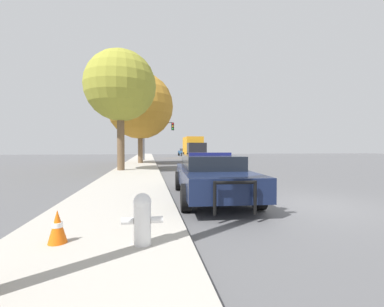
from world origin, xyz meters
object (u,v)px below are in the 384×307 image
object	(u,v)px
police_car	(211,175)
tree_sidewalk_mid	(140,106)
fire_hydrant	(142,217)
traffic_light	(157,132)
car_background_distant	(185,152)
traffic_cone	(57,226)
tree_sidewalk_near	(120,86)
box_truck	(193,147)

from	to	relation	value
police_car	tree_sidewalk_mid	world-z (taller)	tree_sidewalk_mid
fire_hydrant	traffic_light	distance (m)	26.44
car_background_distant	traffic_cone	distance (m)	44.64
tree_sidewalk_mid	tree_sidewalk_near	size ratio (longest dim) A/B	1.10
box_truck	tree_sidewalk_near	xyz separation A→B (m)	(-8.43, -20.98, 3.85)
traffic_light	box_truck	xyz separation A→B (m)	(5.72, 7.90, -1.67)
tree_sidewalk_near	traffic_cone	size ratio (longest dim) A/B	15.16
box_truck	traffic_cone	distance (m)	34.86
fire_hydrant	box_truck	bearing A→B (deg)	78.83
traffic_light	traffic_cone	distance (m)	26.27
police_car	tree_sidewalk_mid	distance (m)	17.79
box_truck	tree_sidewalk_mid	distance (m)	15.68
car_background_distant	tree_sidewalk_near	world-z (taller)	tree_sidewalk_near
car_background_distant	tree_sidewalk_mid	size ratio (longest dim) A/B	0.53
tree_sidewalk_mid	traffic_cone	xyz separation A→B (m)	(-0.60, -20.62, -5.13)
traffic_light	tree_sidewalk_near	bearing A→B (deg)	-101.68
fire_hydrant	traffic_light	bearing A→B (deg)	87.77
police_car	traffic_cone	distance (m)	4.99
police_car	car_background_distant	world-z (taller)	police_car
fire_hydrant	car_background_distant	xyz separation A→B (m)	(6.82, 44.18, 0.20)
traffic_light	box_truck	size ratio (longest dim) A/B	0.62
car_background_distant	traffic_light	bearing A→B (deg)	-112.70
box_truck	tree_sidewalk_mid	xyz separation A→B (m)	(-7.43, -13.27, 3.82)
fire_hydrant	tree_sidewalk_near	world-z (taller)	tree_sidewalk_near
box_truck	tree_sidewalk_near	distance (m)	22.93
police_car	fire_hydrant	size ratio (longest dim) A/B	7.05
fire_hydrant	tree_sidewalk_near	distance (m)	14.20
tree_sidewalk_near	police_car	bearing A→B (deg)	-68.01
box_truck	traffic_cone	bearing A→B (deg)	77.58
police_car	traffic_light	xyz separation A→B (m)	(-1.02, 22.29, 2.63)
traffic_light	tree_sidewalk_near	xyz separation A→B (m)	(-2.70, -13.08, 2.18)
fire_hydrant	car_background_distant	distance (m)	44.70
box_truck	tree_sidewalk_mid	bearing A→B (deg)	61.66
car_background_distant	tree_sidewalk_near	bearing A→B (deg)	-110.10
traffic_cone	police_car	bearing A→B (deg)	48.09
tree_sidewalk_mid	tree_sidewalk_near	xyz separation A→B (m)	(-1.00, -7.71, 0.02)
police_car	fire_hydrant	world-z (taller)	police_car
fire_hydrant	traffic_cone	world-z (taller)	fire_hydrant
police_car	tree_sidewalk_mid	xyz separation A→B (m)	(-2.72, 16.92, 4.78)
police_car	traffic_light	distance (m)	22.47
traffic_cone	fire_hydrant	bearing A→B (deg)	-12.04
police_car	fire_hydrant	xyz separation A→B (m)	(-2.04, -3.98, -0.19)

